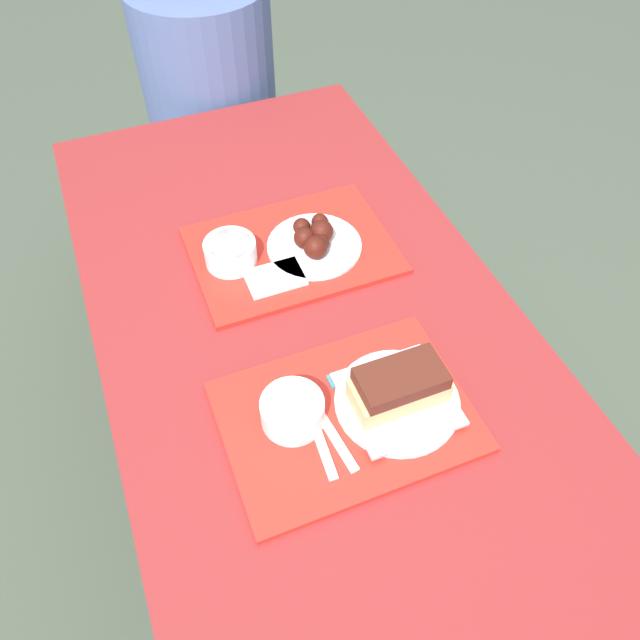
# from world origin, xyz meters

# --- Properties ---
(ground_plane) EXTENTS (12.00, 12.00, 0.00)m
(ground_plane) POSITION_xyz_m (0.00, 0.00, 0.00)
(ground_plane) COLOR #424C3D
(picnic_table) EXTENTS (0.81, 1.75, 0.73)m
(picnic_table) POSITION_xyz_m (0.00, 0.00, 0.64)
(picnic_table) COLOR maroon
(picnic_table) RESTS_ON ground_plane
(picnic_bench_far) EXTENTS (0.77, 0.28, 0.46)m
(picnic_bench_far) POSITION_xyz_m (0.00, 1.09, 0.38)
(picnic_bench_far) COLOR maroon
(picnic_bench_far) RESTS_ON ground_plane
(tray_near) EXTENTS (0.42, 0.31, 0.01)m
(tray_near) POSITION_xyz_m (-0.02, -0.16, 0.74)
(tray_near) COLOR red
(tray_near) RESTS_ON picnic_table
(tray_far) EXTENTS (0.42, 0.31, 0.01)m
(tray_far) POSITION_xyz_m (0.04, 0.27, 0.74)
(tray_far) COLOR red
(tray_far) RESTS_ON picnic_table
(bowl_coleslaw_near) EXTENTS (0.11, 0.11, 0.05)m
(bowl_coleslaw_near) POSITION_xyz_m (-0.11, -0.13, 0.77)
(bowl_coleslaw_near) COLOR white
(bowl_coleslaw_near) RESTS_ON tray_near
(brisket_sandwich_plate) EXTENTS (0.22, 0.22, 0.09)m
(brisket_sandwich_plate) POSITION_xyz_m (0.07, -0.17, 0.78)
(brisket_sandwich_plate) COLOR white
(brisket_sandwich_plate) RESTS_ON tray_near
(plastic_fork_near) EXTENTS (0.03, 0.17, 0.00)m
(plastic_fork_near) POSITION_xyz_m (-0.08, -0.18, 0.75)
(plastic_fork_near) COLOR white
(plastic_fork_near) RESTS_ON tray_near
(plastic_knife_near) EXTENTS (0.04, 0.17, 0.00)m
(plastic_knife_near) POSITION_xyz_m (-0.06, -0.18, 0.75)
(plastic_knife_near) COLOR white
(plastic_knife_near) RESTS_ON tray_near
(condiment_packet) EXTENTS (0.04, 0.03, 0.01)m
(condiment_packet) POSITION_xyz_m (-0.01, -0.09, 0.75)
(condiment_packet) COLOR teal
(condiment_packet) RESTS_ON tray_near
(bowl_coleslaw_far) EXTENTS (0.11, 0.11, 0.05)m
(bowl_coleslaw_far) POSITION_xyz_m (-0.10, 0.28, 0.77)
(bowl_coleslaw_far) COLOR white
(bowl_coleslaw_far) RESTS_ON tray_far
(wings_plate_far) EXTENTS (0.20, 0.20, 0.06)m
(wings_plate_far) POSITION_xyz_m (0.08, 0.25, 0.77)
(wings_plate_far) COLOR white
(wings_plate_far) RESTS_ON tray_far
(napkin_far) EXTENTS (0.12, 0.08, 0.01)m
(napkin_far) POSITION_xyz_m (-0.03, 0.19, 0.75)
(napkin_far) COLOR white
(napkin_far) RESTS_ON tray_far
(person_seated_across) EXTENTS (0.40, 0.40, 0.71)m
(person_seated_across) POSITION_xyz_m (0.07, 1.09, 0.75)
(person_seated_across) COLOR #4C6093
(person_seated_across) RESTS_ON picnic_bench_far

